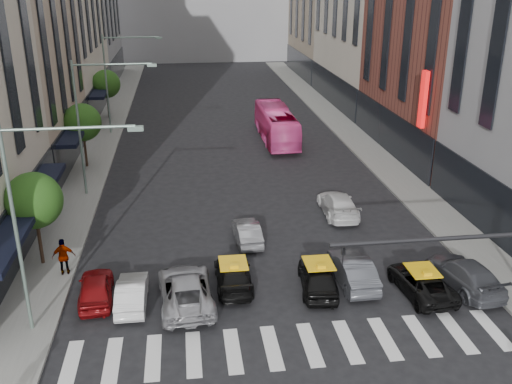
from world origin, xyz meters
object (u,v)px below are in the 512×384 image
object	(u,v)px
streetlamp_mid	(92,110)
streetlamp_far	(116,71)
bus	(276,124)
car_red	(96,288)
taxi_center	(318,277)
car_white_front	(132,293)
streetlamp_near	(37,202)
pedestrian_far	(64,257)
taxi_left	(233,275)

from	to	relation	value
streetlamp_mid	streetlamp_far	world-z (taller)	same
bus	streetlamp_far	bearing A→B (deg)	-16.76
streetlamp_far	car_red	xyz separation A→B (m)	(1.48, -29.86, -5.25)
taxi_center	car_white_front	bearing A→B (deg)	7.30
streetlamp_mid	bus	size ratio (longest dim) A/B	0.83
streetlamp_near	car_red	size ratio (longest dim) A/B	2.33
streetlamp_far	car_white_front	world-z (taller)	streetlamp_far
car_white_front	taxi_center	world-z (taller)	taxi_center
bus	car_white_front	bearing A→B (deg)	67.23
streetlamp_far	taxi_center	bearing A→B (deg)	-68.48
streetlamp_mid	taxi_center	size ratio (longest dim) A/B	2.16
streetlamp_near	car_red	xyz separation A→B (m)	(1.48, 2.14, -5.25)
streetlamp_near	bus	bearing A→B (deg)	62.90
car_white_front	taxi_center	bearing A→B (deg)	-178.83
car_white_front	streetlamp_near	bearing A→B (deg)	26.11
streetlamp_mid	streetlamp_near	bearing A→B (deg)	-90.00
streetlamp_near	streetlamp_far	bearing A→B (deg)	90.00
streetlamp_mid	streetlamp_far	size ratio (longest dim) A/B	1.00
streetlamp_near	car_red	distance (m)	5.86
bus	pedestrian_far	xyz separation A→B (m)	(-14.54, -23.07, -0.40)
taxi_left	pedestrian_far	bearing A→B (deg)	-13.41
taxi_left	bus	size ratio (longest dim) A/B	0.39
streetlamp_far	bus	xyz separation A→B (m)	(14.18, -4.29, -4.39)
streetlamp_near	pedestrian_far	xyz separation A→B (m)	(-0.36, 4.64, -4.79)
car_red	bus	xyz separation A→B (m)	(12.70, 25.57, 0.86)
streetlamp_mid	taxi_center	xyz separation A→B (m)	(11.94, -14.28, -5.19)
taxi_left	bus	bearing A→B (deg)	-103.54
taxi_left	taxi_center	bearing A→B (deg)	168.00
taxi_left	pedestrian_far	world-z (taller)	pedestrian_far
car_red	taxi_left	xyz separation A→B (m)	(6.47, 0.45, -0.04)
pedestrian_far	streetlamp_far	bearing A→B (deg)	-96.90
car_red	taxi_center	bearing A→B (deg)	172.98
taxi_left	pedestrian_far	xyz separation A→B (m)	(-8.30, 2.04, 0.49)
car_red	streetlamp_far	bearing A→B (deg)	-91.85
bus	streetlamp_mid	bearing A→B (deg)	39.62
pedestrian_far	car_white_front	bearing A→B (deg)	132.54
streetlamp_far	taxi_left	bearing A→B (deg)	-74.88
taxi_left	taxi_center	distance (m)	4.10
pedestrian_far	bus	bearing A→B (deg)	-128.37
car_red	taxi_left	size ratio (longest dim) A/B	0.91
streetlamp_mid	streetlamp_far	distance (m)	16.00
streetlamp_mid	bus	bearing A→B (deg)	39.56
streetlamp_near	streetlamp_mid	xyz separation A→B (m)	(0.00, 16.00, 0.00)
streetlamp_far	car_red	bearing A→B (deg)	-87.17
pedestrian_far	streetlamp_mid	bearing A→B (deg)	-97.95
streetlamp_mid	car_red	size ratio (longest dim) A/B	2.33
taxi_center	pedestrian_far	distance (m)	12.65
streetlamp_near	taxi_left	distance (m)	9.89
streetlamp_mid	car_white_front	xyz separation A→B (m)	(3.16, -14.45, -5.28)
streetlamp_near	taxi_center	xyz separation A→B (m)	(11.94, 1.72, -5.19)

